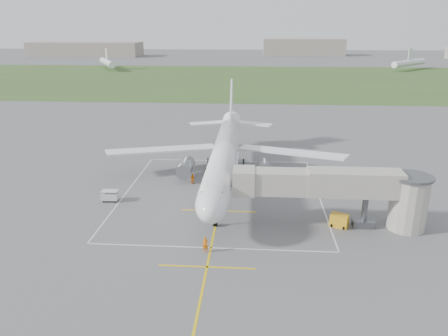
# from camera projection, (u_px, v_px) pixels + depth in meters

# --- Properties ---
(ground) EXTENTS (700.00, 700.00, 0.00)m
(ground) POSITION_uv_depth(u_px,v_px,m) (224.00, 184.00, 67.21)
(ground) COLOR #555557
(ground) RESTS_ON ground
(grass_strip) EXTENTS (700.00, 120.00, 0.02)m
(grass_strip) POSITION_uv_depth(u_px,v_px,m) (245.00, 80.00, 190.18)
(grass_strip) COLOR #375625
(grass_strip) RESTS_ON ground
(apron_markings) EXTENTS (28.20, 60.00, 0.01)m
(apron_markings) POSITION_uv_depth(u_px,v_px,m) (221.00, 199.00, 61.71)
(apron_markings) COLOR yellow
(apron_markings) RESTS_ON ground
(airliner) EXTENTS (38.93, 46.75, 13.52)m
(airliner) POSITION_uv_depth(u_px,v_px,m) (224.00, 156.00, 66.53)
(airliner) COLOR white
(airliner) RESTS_ON ground
(jet_bridge) EXTENTS (23.40, 5.00, 7.20)m
(jet_bridge) POSITION_uv_depth(u_px,v_px,m) (347.00, 190.00, 51.89)
(jet_bridge) COLOR #A6A096
(jet_bridge) RESTS_ON ground
(gpu_unit) EXTENTS (2.48, 2.14, 1.58)m
(gpu_unit) POSITION_uv_depth(u_px,v_px,m) (339.00, 221.00, 53.10)
(gpu_unit) COLOR gold
(gpu_unit) RESTS_ON ground
(baggage_cart) EXTENTS (2.25, 1.38, 1.55)m
(baggage_cart) POSITION_uv_depth(u_px,v_px,m) (110.00, 196.00, 60.69)
(baggage_cart) COLOR silver
(baggage_cart) RESTS_ON ground
(ramp_worker_nose) EXTENTS (0.66, 0.44, 1.78)m
(ramp_worker_nose) POSITION_uv_depth(u_px,v_px,m) (205.00, 245.00, 47.11)
(ramp_worker_nose) COLOR #DD6606
(ramp_worker_nose) RESTS_ON ground
(ramp_worker_wing) EXTENTS (0.95, 0.85, 1.62)m
(ramp_worker_wing) POSITION_uv_depth(u_px,v_px,m) (192.00, 179.00, 67.29)
(ramp_worker_wing) COLOR orange
(ramp_worker_wing) RESTS_ON ground
(distant_hangars) EXTENTS (345.00, 49.00, 12.00)m
(distant_hangars) POSITION_uv_depth(u_px,v_px,m) (227.00, 49.00, 317.51)
(distant_hangars) COLOR gray
(distant_hangars) RESTS_ON ground
(distant_aircraft) EXTENTS (179.62, 36.30, 8.85)m
(distant_aircraft) POSITION_uv_depth(u_px,v_px,m) (257.00, 63.00, 229.29)
(distant_aircraft) COLOR white
(distant_aircraft) RESTS_ON ground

